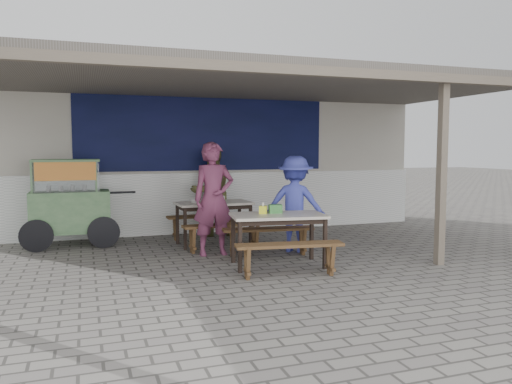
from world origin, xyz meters
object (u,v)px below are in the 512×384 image
object	(u,v)px
table_left	(214,207)
vendor_cart	(69,199)
bench_left_street	(225,231)
condiment_jar	(223,198)
tissue_box	(263,210)
donation_box	(275,209)
table_right	(278,220)
bench_right_street	(290,252)
patron_street_side	(214,199)
patron_right_table	(295,204)
condiment_bowl	(195,201)
patron_wall_side	(212,192)
bench_right_wall	(268,235)
bench_left_wall	(204,221)

from	to	relation	value
table_left	vendor_cart	bearing A→B (deg)	162.16
bench_left_street	condiment_jar	xyz separation A→B (m)	(0.20, 0.82, 0.46)
tissue_box	donation_box	distance (m)	0.19
table_right	tissue_box	size ratio (longest dim) A/B	12.80
bench_left_street	vendor_cart	size ratio (longest dim) A/B	0.74
table_left	bench_left_street	world-z (taller)	table_left
table_left	bench_right_street	bearing A→B (deg)	-84.23
vendor_cart	patron_street_side	distance (m)	2.63
patron_right_table	tissue_box	distance (m)	1.10
bench_right_street	condiment_jar	world-z (taller)	condiment_jar
table_right	bench_right_street	world-z (taller)	table_right
bench_left_street	table_right	distance (m)	1.38
bench_left_street	condiment_bowl	xyz separation A→B (m)	(-0.36, 0.61, 0.44)
table_left	table_right	size ratio (longest dim) A/B	0.93
table_right	tissue_box	xyz separation A→B (m)	(-0.18, 0.13, 0.13)
table_right	condiment_jar	size ratio (longest dim) A/B	17.20
vendor_cart	donation_box	bearing A→B (deg)	-39.90
patron_street_side	patron_right_table	xyz separation A→B (m)	(1.33, -0.17, -0.11)
table_left	patron_wall_side	xyz separation A→B (m)	(0.19, 0.90, 0.18)
bench_right_street	bench_right_wall	distance (m)	1.31
bench_left_wall	condiment_bowl	bearing A→B (deg)	-119.83
patron_street_side	donation_box	size ratio (longest dim) A/B	9.59
bench_left_wall	patron_right_table	world-z (taller)	patron_right_table
patron_right_table	condiment_jar	bearing A→B (deg)	-20.93
bench_right_street	condiment_jar	distance (m)	2.78
bench_left_wall	tissue_box	distance (m)	2.41
patron_right_table	tissue_box	size ratio (longest dim) A/B	14.16
bench_right_street	patron_wall_side	distance (m)	3.45
bench_right_street	patron_wall_side	xyz separation A→B (m)	(-0.20, 3.41, 0.51)
patron_street_side	patron_wall_side	distance (m)	1.78
bench_left_street	patron_street_side	size ratio (longest dim) A/B	0.78
patron_wall_side	patron_right_table	size ratio (longest dim) A/B	1.08
patron_street_side	condiment_bowl	size ratio (longest dim) A/B	8.03
table_right	bench_right_street	xyz separation A→B (m)	(-0.09, -0.65, -0.34)
bench_left_street	vendor_cart	world-z (taller)	vendor_cart
donation_box	table_left	bearing A→B (deg)	105.32
bench_left_wall	table_right	xyz separation A→B (m)	(0.51, -2.47, 0.34)
bench_left_wall	tissue_box	size ratio (longest dim) A/B	12.65
bench_right_wall	vendor_cart	size ratio (longest dim) A/B	0.77
bench_right_wall	condiment_jar	size ratio (longest dim) A/B	17.61
donation_box	condiment_bowl	xyz separation A→B (m)	(-0.81, 1.76, -0.03)
condiment_jar	donation_box	bearing A→B (deg)	-82.73
table_left	patron_street_side	size ratio (longest dim) A/B	0.74
table_right	vendor_cart	bearing A→B (deg)	146.93
table_right	patron_right_table	size ratio (longest dim) A/B	0.90
patron_wall_side	patron_street_side	bearing A→B (deg)	73.61
bench_left_street	patron_wall_side	distance (m)	1.59
bench_left_wall	table_left	bearing A→B (deg)	-90.00
bench_right_wall	condiment_bowl	world-z (taller)	condiment_bowl
bench_right_street	bench_right_wall	world-z (taller)	same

